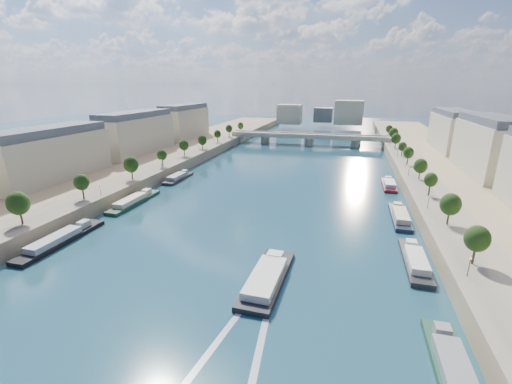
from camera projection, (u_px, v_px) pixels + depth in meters
The scene contains 16 objects.
ground at pixel (270, 196), 132.64m from camera, with size 700.00×700.00×0.00m, color #0D283A.
quay_left at pixel (111, 177), 150.13m from camera, with size 44.00×520.00×5.00m, color #9E8460.
quay_right at pixel (481, 206), 113.66m from camera, with size 44.00×520.00×5.00m, color #9E8460.
pave_left at pixel (140, 173), 145.56m from camera, with size 14.00×520.00×0.10m, color gray.
pave_right at pixel (433, 195), 116.69m from camera, with size 14.00×520.00×0.10m, color gray.
trees_left at pixel (146, 160), 145.26m from camera, with size 4.80×268.80×8.26m.
trees_right at pixel (423, 173), 124.76m from camera, with size 4.80×268.80×8.26m.
lamps_left at pixel (135, 174), 134.40m from camera, with size 0.36×200.36×4.28m.
lamps_right at pixel (417, 183), 121.61m from camera, with size 0.36×200.36×4.28m.
buildings_left at pixel (100, 140), 160.27m from camera, with size 16.00×226.00×23.20m.
skyline at pixel (325, 113), 329.31m from camera, with size 79.00×42.00×22.00m.
bridge at pixel (309, 138), 242.39m from camera, with size 112.00×12.00×8.15m.
tour_barge at pixel (267, 278), 74.61m from camera, with size 7.81×25.48×3.61m.
wake at pixel (245, 332), 59.56m from camera, with size 10.76×25.99×0.04m.
moored_barges_left at pixel (57, 242), 91.74m from camera, with size 5.00×153.74×3.60m.
moored_barges_right at pixel (416, 265), 80.11m from camera, with size 5.00×160.49×3.60m.
Camera 1 is at (28.13, -23.04, 41.20)m, focal length 24.00 mm.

